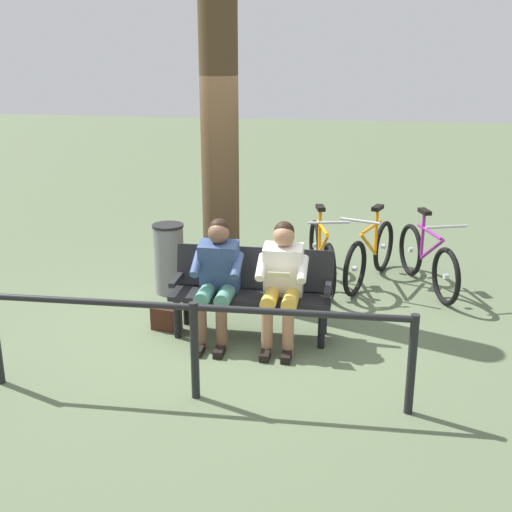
% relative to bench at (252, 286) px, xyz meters
% --- Properties ---
extents(ground_plane, '(40.00, 40.00, 0.00)m').
position_rel_bench_xyz_m(ground_plane, '(0.23, -0.04, -0.51)').
color(ground_plane, '#566647').
extents(bench, '(1.60, 0.48, 0.87)m').
position_rel_bench_xyz_m(bench, '(0.00, 0.00, 0.00)').
color(bench, black).
rests_on(bench, ground).
extents(person_reading, '(0.49, 0.76, 1.20)m').
position_rel_bench_xyz_m(person_reading, '(-0.32, 0.16, 0.16)').
color(person_reading, white).
rests_on(person_reading, ground).
extents(person_companion, '(0.49, 0.76, 1.20)m').
position_rel_bench_xyz_m(person_companion, '(0.32, 0.16, 0.16)').
color(person_companion, '#334772').
rests_on(person_companion, ground).
extents(handbag, '(0.32, 0.19, 0.24)m').
position_rel_bench_xyz_m(handbag, '(0.89, 0.08, -0.39)').
color(handbag, '#3F1E14').
rests_on(handbag, ground).
extents(tree_trunk, '(0.42, 0.42, 3.49)m').
position_rel_bench_xyz_m(tree_trunk, '(0.54, -1.01, 1.24)').
color(tree_trunk, '#4C3823').
rests_on(tree_trunk, ground).
extents(litter_bin, '(0.37, 0.37, 0.83)m').
position_rel_bench_xyz_m(litter_bin, '(1.16, -0.97, -0.09)').
color(litter_bin, slate).
rests_on(litter_bin, ground).
extents(bicycle_blue, '(0.67, 1.61, 0.94)m').
position_rel_bench_xyz_m(bicycle_blue, '(-1.85, -1.60, -0.15)').
color(bicycle_blue, black).
rests_on(bicycle_blue, ground).
extents(bicycle_silver, '(0.68, 1.60, 0.94)m').
position_rel_bench_xyz_m(bicycle_silver, '(-1.17, -1.70, -0.15)').
color(bicycle_silver, black).
rests_on(bicycle_silver, ground).
extents(bicycle_red, '(0.56, 1.65, 0.94)m').
position_rel_bench_xyz_m(bicycle_red, '(-0.59, -1.58, -0.15)').
color(bicycle_red, black).
rests_on(bicycle_red, ground).
extents(railing_fence, '(3.55, 0.16, 0.85)m').
position_rel_bench_xyz_m(railing_fence, '(0.24, 1.37, 0.10)').
color(railing_fence, black).
rests_on(railing_fence, ground).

